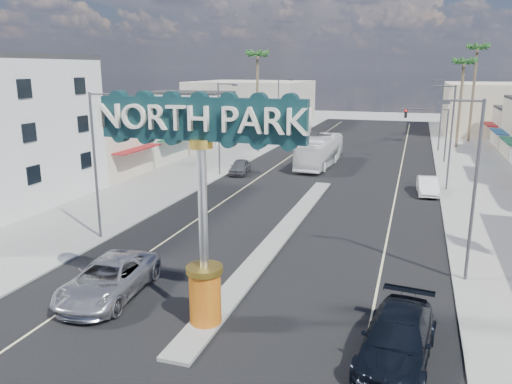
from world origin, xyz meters
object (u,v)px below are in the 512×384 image
Objects in this scene: traffic_signal_left at (272,119)px; streetlight_l_far at (280,108)px; streetlight_r_far at (440,112)px; palm_right_mid at (464,66)px; streetlight_l_near at (97,159)px; streetlight_r_near at (472,182)px; palm_right_far at (477,53)px; suv_right at (397,339)px; streetlight_l_mid at (220,124)px; gateway_sign at (202,186)px; car_parked_right at (428,186)px; palm_left_far at (257,59)px; city_bus at (320,152)px; streetlight_r_mid at (449,132)px; suv_left at (108,279)px; traffic_signal_right at (430,124)px.

streetlight_l_far is at bearing 98.86° from traffic_signal_left.
streetlight_r_far is 7.30m from palm_right_mid.
streetlight_l_near is 20.87m from streetlight_r_near.
palm_right_far is 2.38× the size of suv_right.
streetlight_l_mid is 0.74× the size of palm_right_mid.
streetlight_r_far is 13.21m from palm_right_far.
palm_right_mid reaches higher than streetlight_r_near.
gateway_sign is 55.76m from palm_right_mid.
palm_right_far is (24.18, 18.01, 8.11)m from traffic_signal_left.
palm_left_far is at bearing 131.12° from car_parked_right.
traffic_signal_left is 24.41m from car_parked_right.
palm_left_far is at bearing 120.36° from streetlight_r_near.
streetlight_l_mid is 20.00m from car_parked_right.
streetlight_l_near is 51.92m from palm_right_mid.
streetlight_l_mid is 1.00× the size of streetlight_r_far.
city_bus is (-17.00, -24.35, -10.79)m from palm_right_far.
streetlight_r_mid is (20.87, 20.00, 0.00)m from streetlight_l_near.
suv_right is at bearing -95.66° from streetlight_r_mid.
streetlight_l_near reaches higher than car_parked_right.
palm_right_far is at bearing 89.21° from suv_right.
streetlight_l_mid is at bearing 128.77° from suv_right.
car_parked_right is at bearing -44.88° from palm_left_far.
streetlight_r_near is 0.79× the size of city_bus.
streetlight_r_mid is at bearing 49.07° from car_parked_right.
streetlight_r_far is at bearing 90.00° from streetlight_r_near.
palm_right_mid is at bearing 12.99° from palm_left_far.
streetlight_r_far is at bearing 22.20° from traffic_signal_left.
suv_right reaches higher than car_parked_right.
suv_left is at bearing -107.89° from streetlight_r_far.
streetlight_l_mid is at bearing -144.50° from traffic_signal_right.
suv_left is (-14.54, -40.89, -3.41)m from traffic_signal_right.
traffic_signal_left is 1.34× the size of car_parked_right.
streetlight_l_far is 53.57m from suv_right.
traffic_signal_left is 0.67× the size of streetlight_l_near.
gateway_sign is 51.10m from streetlight_l_far.
suv_left is at bearing -53.63° from streetlight_l_near.
gateway_sign is 29.91m from streetlight_r_mid.
car_parked_right is (-1.43, -1.91, -4.33)m from streetlight_r_mid.
suv_left is at bearing -109.13° from palm_right_mid.
streetlight_r_near is 18.66m from car_parked_right.
palm_right_mid is (3.82, 12.01, 6.33)m from traffic_signal_right.
palm_right_mid reaches higher than streetlight_l_mid.
palm_left_far is 0.93× the size of palm_right_far.
palm_right_mid is 2.05× the size of suv_right.
streetlight_l_near is 0.74× the size of palm_right_mid.
suv_left reaches higher than suv_right.
palm_right_mid is at bearing 65.81° from suv_left.
streetlight_r_near is at bearing -63.58° from streetlight_l_far.
streetlight_r_near reaches higher than car_parked_right.
car_parked_right is at bearing -5.60° from streetlight_l_mid.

